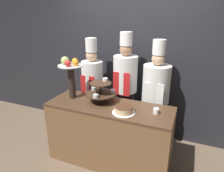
% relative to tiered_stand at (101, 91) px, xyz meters
% --- Properties ---
extents(wall_back, '(10.00, 0.06, 2.80)m').
position_rel_tiered_stand_xyz_m(wall_back, '(0.16, 0.90, 0.34)').
color(wall_back, '#232328').
rests_on(wall_back, ground_plane).
extents(buffet_counter, '(1.73, 0.62, 0.90)m').
position_rel_tiered_stand_xyz_m(buffet_counter, '(0.16, -0.08, -0.61)').
color(buffet_counter, brown).
rests_on(buffet_counter, ground_plane).
extents(tiered_stand, '(0.43, 0.43, 0.32)m').
position_rel_tiered_stand_xyz_m(tiered_stand, '(0.00, 0.00, 0.00)').
color(tiered_stand, '#3D2819').
rests_on(tiered_stand, buffet_counter).
extents(fruit_pedestal, '(0.36, 0.36, 0.61)m').
position_rel_tiered_stand_xyz_m(fruit_pedestal, '(-0.45, -0.04, 0.24)').
color(fruit_pedestal, '#2D231E').
rests_on(fruit_pedestal, buffet_counter).
extents(cake_round, '(0.30, 0.30, 0.09)m').
position_rel_tiered_stand_xyz_m(cake_round, '(0.42, -0.21, -0.11)').
color(cake_round, white).
rests_on(cake_round, buffet_counter).
extents(cup_white, '(0.07, 0.07, 0.07)m').
position_rel_tiered_stand_xyz_m(cup_white, '(0.80, -0.07, -0.12)').
color(cup_white, white).
rests_on(cup_white, buffet_counter).
extents(chef_left, '(0.36, 0.36, 1.72)m').
position_rel_tiered_stand_xyz_m(chef_left, '(-0.40, 0.51, -0.11)').
color(chef_left, black).
rests_on(chef_left, ground_plane).
extents(chef_center_left, '(0.38, 0.38, 1.84)m').
position_rel_tiered_stand_xyz_m(chef_center_left, '(0.18, 0.51, -0.04)').
color(chef_center_left, '#28282D').
rests_on(chef_center_left, ground_plane).
extents(chef_center_right, '(0.41, 0.41, 1.75)m').
position_rel_tiered_stand_xyz_m(chef_center_right, '(0.68, 0.51, -0.11)').
color(chef_center_right, '#38332D').
rests_on(chef_center_right, ground_plane).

